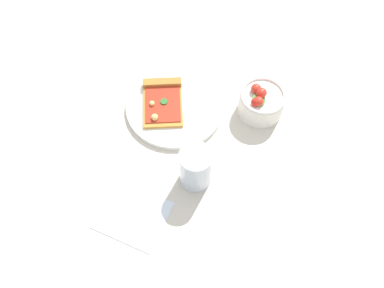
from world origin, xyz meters
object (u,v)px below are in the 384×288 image
(plate, at_px, (173,106))
(soda_glass, at_px, (196,168))
(salad_bowl, at_px, (261,102))
(paper_napkin, at_px, (132,215))
(pizza_slice_main, at_px, (162,99))

(plate, relative_size, soda_glass, 2.15)
(plate, xyz_separation_m, salad_bowl, (-0.01, 0.21, 0.03))
(salad_bowl, xyz_separation_m, soda_glass, (0.19, -0.14, 0.02))
(plate, relative_size, paper_napkin, 1.67)
(pizza_slice_main, xyz_separation_m, salad_bowl, (-0.00, 0.24, 0.02))
(plate, height_order, soda_glass, soda_glass)
(salad_bowl, distance_m, paper_napkin, 0.40)
(pizza_slice_main, distance_m, salad_bowl, 0.24)
(paper_napkin, bearing_deg, pizza_slice_main, 174.16)
(pizza_slice_main, bearing_deg, soda_glass, 26.90)
(plate, distance_m, pizza_slice_main, 0.03)
(pizza_slice_main, xyz_separation_m, soda_glass, (0.19, 0.10, 0.03))
(plate, height_order, paper_napkin, plate)
(pizza_slice_main, bearing_deg, salad_bowl, 90.66)
(salad_bowl, distance_m, soda_glass, 0.24)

